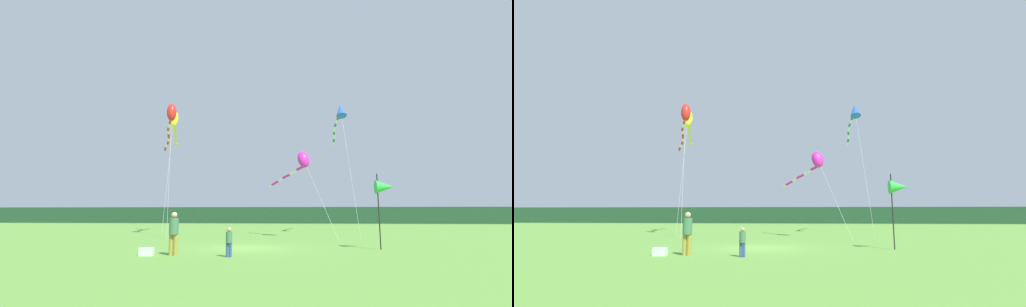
{
  "view_description": "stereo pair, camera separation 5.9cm",
  "coord_description": "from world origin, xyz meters",
  "views": [
    {
      "loc": [
        2.26,
        -18.79,
        1.8
      ],
      "look_at": [
        0.0,
        6.0,
        5.96
      ],
      "focal_mm": 24.96,
      "sensor_mm": 36.0,
      "label": 1
    },
    {
      "loc": [
        2.32,
        -18.78,
        1.8
      ],
      "look_at": [
        0.0,
        6.0,
        5.96
      ],
      "focal_mm": 24.96,
      "sensor_mm": 36.0,
      "label": 2
    }
  ],
  "objects": [
    {
      "name": "kite_magenta",
      "position": [
        3.16,
        8.32,
        5.56
      ],
      "size": [
        4.91,
        7.66,
        6.55
      ],
      "color": "#B2B2B2",
      "rests_on": "ground"
    },
    {
      "name": "ground_plane",
      "position": [
        0.0,
        0.0,
        0.0
      ],
      "size": [
        120.0,
        120.0,
        0.0
      ],
      "primitive_type": "plane",
      "color": "#5B9338"
    },
    {
      "name": "kite_blue",
      "position": [
        6.92,
        12.73,
        10.43
      ],
      "size": [
        1.03,
        11.09,
        11.41
      ],
      "color": "#B2B2B2",
      "rests_on": "ground"
    },
    {
      "name": "person_child",
      "position": [
        -0.22,
        -3.87,
        0.67
      ],
      "size": [
        0.26,
        0.26,
        1.2
      ],
      "color": "#334C8C",
      "rests_on": "ground"
    },
    {
      "name": "person_adult",
      "position": [
        -2.7,
        -3.5,
        1.02
      ],
      "size": [
        0.4,
        0.4,
        1.83
      ],
      "color": "olive",
      "rests_on": "ground"
    },
    {
      "name": "distant_treeline",
      "position": [
        0.0,
        45.0,
        1.39
      ],
      "size": [
        108.0,
        3.88,
        2.78
      ],
      "primitive_type": "cube",
      "color": "#1E4228",
      "rests_on": "ground"
    },
    {
      "name": "kite_red",
      "position": [
        -7.6,
        9.7,
        9.82
      ],
      "size": [
        3.77,
        9.15,
        10.95
      ],
      "color": "#B2B2B2",
      "rests_on": "ground"
    },
    {
      "name": "cooler_box",
      "position": [
        -3.78,
        -3.74,
        0.17
      ],
      "size": [
        0.59,
        0.31,
        0.34
      ],
      "primitive_type": "cube",
      "color": "silver",
      "rests_on": "ground"
    },
    {
      "name": "kite_yellow",
      "position": [
        -8.42,
        12.99,
        10.28
      ],
      "size": [
        1.66,
        7.98,
        11.4
      ],
      "color": "#B2B2B2",
      "rests_on": "ground"
    },
    {
      "name": "banner_flag_pole",
      "position": [
        7.13,
        -0.12,
        3.06
      ],
      "size": [
        0.9,
        0.7,
        3.78
      ],
      "color": "black",
      "rests_on": "ground"
    }
  ]
}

